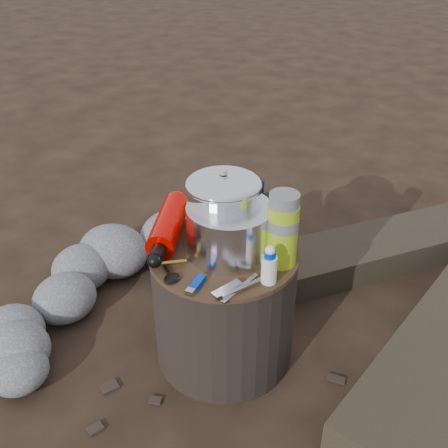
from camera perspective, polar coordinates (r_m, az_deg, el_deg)
The scene contains 16 objects.
ground at distance 1.76m, azimuth 0.00°, elevation -13.43°, with size 60.00×60.00×0.00m, color black.
stump at distance 1.63m, azimuth 0.00°, elevation -8.59°, with size 0.42×0.42×0.39m, color black.
rock_ring at distance 1.91m, azimuth -11.69°, elevation -6.35°, with size 0.42×0.92×0.18m, color slate, non-canonical shape.
log_small at distance 2.24m, azimuth 18.03°, elevation -2.07°, with size 0.24×1.33×0.11m, color #30281E.
foil_windscreen at distance 1.47m, azimuth 0.59°, elevation -0.60°, with size 0.24×0.24×0.14m, color silver.
camping_pot at distance 1.51m, azimuth -0.05°, elevation 1.87°, with size 0.21×0.21×0.21m, color white.
fuel_bottle at distance 1.56m, azimuth -5.93°, elevation -0.07°, with size 0.08×0.33×0.08m, color #D80400, non-canonical shape.
thermos at distance 1.42m, azimuth 6.24°, elevation -0.61°, with size 0.08×0.08×0.21m, color #9ABE19.
travel_mug at distance 1.52m, azimuth 5.01°, elevation 0.22°, with size 0.09×0.09×0.14m, color black.
stuff_sack at distance 1.63m, azimuth 0.14°, elevation 2.37°, with size 0.17×0.14×0.12m, color #D99900.
food_pouch at distance 1.61m, azimuth 2.25°, elevation 2.47°, with size 0.11×0.02×0.14m, color #141349.
lighter at distance 1.38m, azimuth -2.87°, elevation -6.27°, with size 0.02×0.08×0.02m, color #0036C2.
multitool at distance 1.36m, azimuth 0.33°, elevation -7.02°, with size 0.02×0.09×0.01m, color #BBBCC1.
pot_grabber at distance 1.37m, azimuth 1.76°, elevation -6.75°, with size 0.04×0.14×0.01m, color #BBBCC1, non-canonical shape.
spork at distance 1.46m, azimuth -6.56°, elevation -4.24°, with size 0.03×0.15×0.01m, color black, non-canonical shape.
squeeze_bottle at distance 1.37m, azimuth 4.84°, elevation -4.52°, with size 0.04×0.04×0.10m, color white.
Camera 1 is at (0.65, -1.05, 1.25)m, focal length 42.86 mm.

